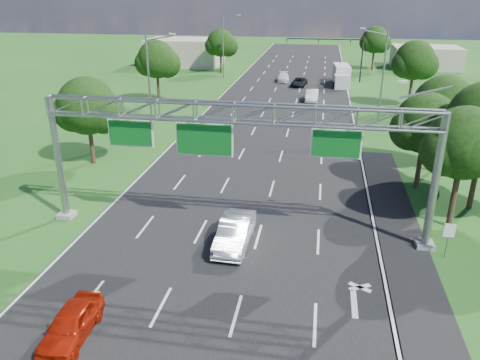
% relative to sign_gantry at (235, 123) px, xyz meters
% --- Properties ---
extents(ground, '(220.00, 220.00, 0.00)m').
position_rel_sign_gantry_xyz_m(ground, '(-0.33, 18.00, -6.89)').
color(ground, '#215118').
rests_on(ground, ground).
extents(road, '(18.00, 180.00, 0.02)m').
position_rel_sign_gantry_xyz_m(road, '(-0.33, 18.00, -6.89)').
color(road, black).
rests_on(road, ground).
extents(road_flare, '(3.00, 30.00, 0.02)m').
position_rel_sign_gantry_xyz_m(road_flare, '(9.87, 2.00, -6.89)').
color(road_flare, black).
rests_on(road_flare, ground).
extents(sign_gantry, '(23.50, 1.00, 9.56)m').
position_rel_sign_gantry_xyz_m(sign_gantry, '(0.00, 0.00, 0.00)').
color(sign_gantry, gray).
rests_on(sign_gantry, ground).
extents(regulatory_sign, '(0.60, 0.08, 2.10)m').
position_rel_sign_gantry_xyz_m(regulatory_sign, '(12.07, -1.02, -5.38)').
color(regulatory_sign, gray).
rests_on(regulatory_sign, ground).
extents(traffic_signal, '(12.21, 0.24, 7.00)m').
position_rel_sign_gantry_xyz_m(traffic_signal, '(7.15, 53.00, -1.72)').
color(traffic_signal, black).
rests_on(traffic_signal, ground).
extents(streetlight_l_near, '(2.97, 0.22, 10.16)m').
position_rel_sign_gantry_xyz_m(streetlight_l_near, '(-11.63, 18.00, -1.31)').
color(streetlight_l_near, gray).
rests_on(streetlight_l_near, ground).
extents(streetlight_l_far, '(2.97, 0.22, 10.16)m').
position_rel_sign_gantry_xyz_m(streetlight_l_far, '(-11.63, 53.00, -1.31)').
color(streetlight_l_far, gray).
rests_on(streetlight_l_far, ground).
extents(streetlight_r_mid, '(2.97, 0.22, 10.16)m').
position_rel_sign_gantry_xyz_m(streetlight_r_mid, '(10.97, 28.00, -1.31)').
color(streetlight_r_mid, gray).
rests_on(streetlight_r_mid, ground).
extents(tree_cluster_right, '(9.91, 14.60, 8.68)m').
position_rel_sign_gantry_xyz_m(tree_cluster_right, '(14.47, 7.19, -1.58)').
color(tree_cluster_right, '#2D2116').
rests_on(tree_cluster_right, ground).
extents(tree_verge_la, '(5.76, 4.80, 7.40)m').
position_rel_sign_gantry_xyz_m(tree_verge_la, '(-14.25, 10.04, -2.13)').
color(tree_verge_la, '#2D2116').
rests_on(tree_verge_la, ground).
extents(tree_verge_lb, '(5.76, 4.80, 8.06)m').
position_rel_sign_gantry_xyz_m(tree_verge_lb, '(-16.25, 33.04, -1.48)').
color(tree_verge_lb, '#2D2116').
rests_on(tree_verge_lb, ground).
extents(tree_verge_lc, '(5.76, 4.80, 7.62)m').
position_rel_sign_gantry_xyz_m(tree_verge_lc, '(-13.25, 58.04, -1.92)').
color(tree_verge_lc, '#2D2116').
rests_on(tree_verge_lc, ground).
extents(tree_verge_rd, '(5.76, 4.80, 8.28)m').
position_rel_sign_gantry_xyz_m(tree_verge_rd, '(15.75, 36.04, -1.26)').
color(tree_verge_rd, '#2D2116').
rests_on(tree_verge_rd, ground).
extents(tree_verge_re, '(5.76, 4.80, 7.84)m').
position_rel_sign_gantry_xyz_m(tree_verge_re, '(13.75, 66.04, -1.70)').
color(tree_verge_re, '#2D2116').
rests_on(tree_verge_re, ground).
extents(building_left, '(14.00, 10.00, 5.00)m').
position_rel_sign_gantry_xyz_m(building_left, '(-22.33, 66.00, -4.39)').
color(building_left, '#ACA490').
rests_on(building_left, ground).
extents(building_right, '(12.00, 9.00, 4.00)m').
position_rel_sign_gantry_xyz_m(building_right, '(23.67, 70.00, -4.89)').
color(building_right, '#ACA490').
rests_on(building_right, ground).
extents(red_coupe, '(1.79, 4.09, 1.37)m').
position_rel_sign_gantry_xyz_m(red_coupe, '(-5.20, -10.60, -6.21)').
color(red_coupe, '#B01B08').
rests_on(red_coupe, ground).
extents(silver_sedan, '(1.84, 4.97, 1.62)m').
position_rel_sign_gantry_xyz_m(silver_sedan, '(0.24, -1.66, -6.08)').
color(silver_sedan, silver).
rests_on(silver_sedan, ground).
extents(car_queue_a, '(2.10, 4.57, 1.29)m').
position_rel_sign_gantry_xyz_m(car_queue_a, '(-1.60, 51.75, -6.24)').
color(car_queue_a, white).
rests_on(car_queue_a, ground).
extents(car_queue_b, '(2.61, 4.70, 1.24)m').
position_rel_sign_gantry_xyz_m(car_queue_b, '(1.19, 47.82, -6.27)').
color(car_queue_b, black).
rests_on(car_queue_b, ground).
extents(car_queue_d, '(1.67, 4.56, 1.49)m').
position_rel_sign_gantry_xyz_m(car_queue_d, '(3.46, 37.62, -6.15)').
color(car_queue_d, silver).
rests_on(car_queue_d, ground).
extents(box_truck, '(2.71, 7.98, 2.96)m').
position_rel_sign_gantry_xyz_m(box_truck, '(7.60, 50.03, -5.47)').
color(box_truck, silver).
rests_on(box_truck, ground).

